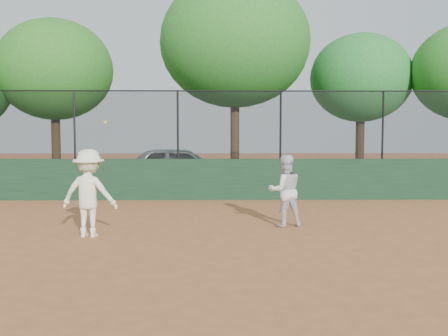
{
  "coord_description": "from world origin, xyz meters",
  "views": [
    {
      "loc": [
        0.66,
        -8.58,
        1.95
      ],
      "look_at": [
        0.8,
        2.2,
        1.2
      ],
      "focal_mm": 40.0,
      "sensor_mm": 36.0,
      "label": 1
    }
  ],
  "objects_px": {
    "tree_1": "(54,70)",
    "tree_3": "(361,78)",
    "player_second": "(285,191)",
    "tree_2": "(235,43)",
    "parked_car": "(180,168)",
    "player_main": "(89,193)"
  },
  "relations": [
    {
      "from": "tree_1",
      "to": "tree_3",
      "type": "bearing_deg",
      "value": 1.49
    },
    {
      "from": "player_second",
      "to": "tree_1",
      "type": "height_order",
      "value": "tree_1"
    },
    {
      "from": "tree_1",
      "to": "tree_2",
      "type": "distance_m",
      "value": 7.48
    },
    {
      "from": "player_second",
      "to": "tree_3",
      "type": "relative_size",
      "value": 0.25
    },
    {
      "from": "parked_car",
      "to": "tree_1",
      "type": "bearing_deg",
      "value": 52.74
    },
    {
      "from": "player_second",
      "to": "player_main",
      "type": "distance_m",
      "value": 3.96
    },
    {
      "from": "tree_2",
      "to": "player_second",
      "type": "bearing_deg",
      "value": -85.17
    },
    {
      "from": "player_main",
      "to": "tree_1",
      "type": "distance_m",
      "value": 12.54
    },
    {
      "from": "parked_car",
      "to": "player_main",
      "type": "distance_m",
      "value": 7.82
    },
    {
      "from": "tree_1",
      "to": "tree_2",
      "type": "bearing_deg",
      "value": -10.5
    },
    {
      "from": "player_second",
      "to": "tree_3",
      "type": "height_order",
      "value": "tree_3"
    },
    {
      "from": "player_second",
      "to": "tree_3",
      "type": "bearing_deg",
      "value": -124.19
    },
    {
      "from": "player_second",
      "to": "tree_1",
      "type": "xyz_separation_m",
      "value": [
        -8.05,
        10.2,
        3.77
      ]
    },
    {
      "from": "parked_car",
      "to": "tree_3",
      "type": "height_order",
      "value": "tree_3"
    },
    {
      "from": "tree_2",
      "to": "tree_3",
      "type": "relative_size",
      "value": 1.29
    },
    {
      "from": "player_main",
      "to": "parked_car",
      "type": "bearing_deg",
      "value": 81.61
    },
    {
      "from": "tree_3",
      "to": "player_main",
      "type": "bearing_deg",
      "value": -126.06
    },
    {
      "from": "parked_car",
      "to": "tree_1",
      "type": "relative_size",
      "value": 0.68
    },
    {
      "from": "parked_car",
      "to": "player_second",
      "type": "relative_size",
      "value": 2.96
    },
    {
      "from": "tree_3",
      "to": "player_second",
      "type": "bearing_deg",
      "value": -113.47
    },
    {
      "from": "tree_1",
      "to": "tree_2",
      "type": "height_order",
      "value": "tree_2"
    },
    {
      "from": "parked_car",
      "to": "tree_2",
      "type": "distance_m",
      "value": 5.45
    }
  ]
}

